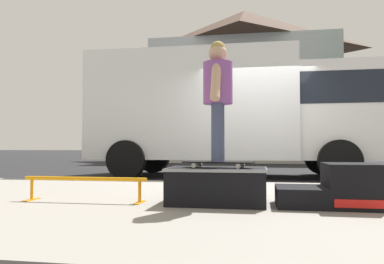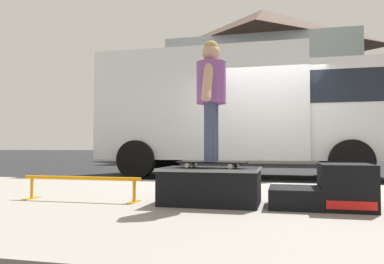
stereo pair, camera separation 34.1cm
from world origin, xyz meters
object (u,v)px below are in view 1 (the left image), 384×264
Objects in this scene: grind_rail at (84,183)px; skater_kid at (218,90)px; kicker_ramp at (335,189)px; box_truck at (232,109)px; skate_box at (217,184)px; skateboard at (218,163)px.

grind_rail is 1.86m from skater_kid.
kicker_ramp is 0.15× the size of box_truck.
box_truck is at bearing 92.11° from skate_box.
kicker_ramp is 5.76m from box_truck.
skateboard is at bearing -59.94° from skate_box.
box_truck is (1.33, 5.49, 1.37)m from grind_rail.
grind_rail is 0.21× the size of box_truck.
kicker_ramp is at bearing -75.11° from box_truck.
grind_rail is at bearing -178.21° from kicker_ramp.
kicker_ramp is 0.69× the size of grind_rail.
box_truck is at bearing 92.22° from skateboard.
skate_box is 1.06× the size of kicker_ramp.
skater_kid is (-1.23, -0.02, 1.07)m from kicker_ramp.
skateboard reaches higher than kicker_ramp.
kicker_ramp is 1.26m from skateboard.
skate_box is at bearing 120.06° from skater_kid.
skater_kid is at bearing 180.00° from skateboard.
skater_kid is at bearing 2.53° from grind_rail.
kicker_ramp is 1.27× the size of skateboard.
kicker_ramp is at bearing 0.86° from skater_kid.
kicker_ramp is at bearing -0.02° from skate_box.
skate_box is at bearing 179.98° from kicker_ramp.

